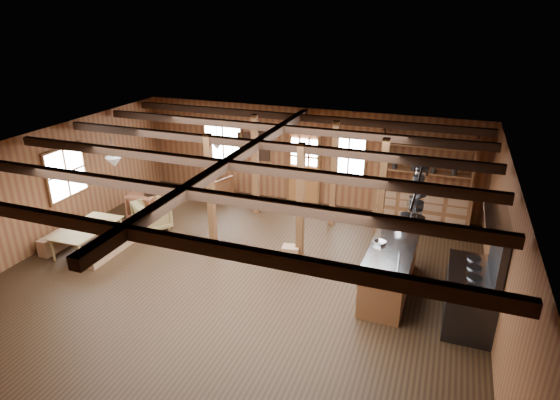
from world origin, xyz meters
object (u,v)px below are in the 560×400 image
at_px(commercial_range, 474,290).
at_px(armchair_a, 147,205).
at_px(armchair_b, 216,186).
at_px(kitchen_island, 390,269).
at_px(dining_table, 89,238).
at_px(armchair_c, 152,215).

bearing_deg(commercial_range, armchair_a, 167.58).
bearing_deg(armchair_b, kitchen_island, 168.76).
relative_size(kitchen_island, commercial_range, 1.19).
height_order(dining_table, armchair_c, armchair_c).
distance_m(commercial_range, dining_table, 8.56).
bearing_deg(armchair_c, kitchen_island, -152.18).
distance_m(kitchen_island, dining_table, 7.01).
relative_size(armchair_a, armchair_c, 1.00).
bearing_deg(armchair_a, dining_table, 82.76).
height_order(commercial_range, armchair_a, commercial_range).
bearing_deg(armchair_b, commercial_range, 171.17).
height_order(dining_table, armchair_a, armchair_a).
height_order(commercial_range, armchair_c, commercial_range).
relative_size(armchair_a, armchair_b, 1.04).
bearing_deg(commercial_range, kitchen_island, 161.94).
xyz_separation_m(kitchen_island, armchair_b, (-5.65, 3.27, -0.11)).
relative_size(kitchen_island, armchair_c, 3.02).
xyz_separation_m(armchair_a, armchair_b, (1.09, 1.95, -0.01)).
bearing_deg(armchair_c, armchair_b, -67.70).
relative_size(commercial_range, dining_table, 1.28).
relative_size(kitchen_island, armchair_b, 3.13).
bearing_deg(armchair_a, armchair_b, -120.13).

